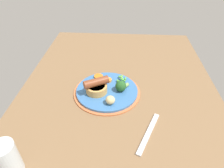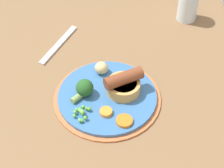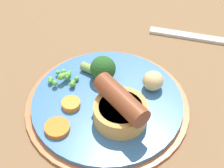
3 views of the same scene
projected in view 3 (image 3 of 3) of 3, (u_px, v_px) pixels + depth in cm
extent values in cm
cube|color=brown|center=(84.00, 95.00, 64.77)|extent=(110.00, 80.00, 3.00)
cylinder|color=#CC6B3D|center=(107.00, 106.00, 60.71)|extent=(26.48, 26.48, 0.50)
cylinder|color=#386BA8|center=(107.00, 104.00, 60.39)|extent=(24.36, 24.36, 1.40)
cylinder|color=tan|center=(121.00, 113.00, 56.29)|extent=(8.24, 8.24, 2.98)
cylinder|color=#33190C|center=(121.00, 107.00, 55.33)|extent=(6.59, 6.59, 0.30)
cylinder|color=brown|center=(121.00, 99.00, 54.11)|extent=(7.28, 9.94, 3.11)
sphere|color=#66A842|center=(74.00, 84.00, 61.82)|extent=(0.80, 0.80, 0.80)
sphere|color=#56AA37|center=(67.00, 77.00, 62.24)|extent=(0.70, 0.70, 0.70)
sphere|color=#66B24E|center=(64.00, 75.00, 62.17)|extent=(0.95, 0.95, 0.95)
sphere|color=#59B749|center=(60.00, 78.00, 61.94)|extent=(0.72, 0.72, 0.72)
sphere|color=#65B837|center=(61.00, 77.00, 61.81)|extent=(0.97, 0.97, 0.97)
sphere|color=#5FAE4C|center=(66.00, 74.00, 62.75)|extent=(0.82, 0.82, 0.82)
sphere|color=#5EAF48|center=(62.00, 76.00, 61.83)|extent=(0.96, 0.96, 0.96)
sphere|color=green|center=(69.00, 75.00, 62.81)|extent=(0.82, 0.82, 0.82)
sphere|color=#65B247|center=(50.00, 79.00, 62.34)|extent=(0.89, 0.89, 0.89)
sphere|color=#58B542|center=(58.00, 72.00, 63.53)|extent=(0.75, 0.75, 0.75)
sphere|color=#60A643|center=(64.00, 76.00, 62.16)|extent=(0.81, 0.81, 0.81)
sphere|color=#55A63F|center=(55.00, 85.00, 61.30)|extent=(0.95, 0.95, 0.95)
sphere|color=#5FA84D|center=(62.00, 76.00, 61.90)|extent=(0.90, 0.90, 0.90)
sphere|color=#5FB83A|center=(50.00, 81.00, 62.14)|extent=(0.76, 0.76, 0.76)
sphere|color=#55A43C|center=(72.00, 84.00, 61.54)|extent=(0.97, 0.97, 0.97)
sphere|color=#5FB13E|center=(64.00, 72.00, 63.53)|extent=(0.85, 0.85, 0.85)
sphere|color=#68AF3A|center=(69.00, 73.00, 63.56)|extent=(0.72, 0.72, 0.72)
sphere|color=#5BAD42|center=(77.00, 79.00, 62.89)|extent=(0.82, 0.82, 0.82)
sphere|color=#235623|center=(103.00, 69.00, 62.10)|extent=(4.30, 4.30, 4.30)
cylinder|color=#7A9E56|center=(89.00, 69.00, 64.12)|extent=(3.25, 3.09, 1.51)
ellipsoid|color=#CCB77F|center=(153.00, 81.00, 60.92)|extent=(4.84, 4.84, 3.16)
cylinder|color=orange|center=(57.00, 128.00, 55.70)|extent=(5.28, 5.28, 0.78)
cylinder|color=orange|center=(71.00, 104.00, 58.90)|extent=(4.18, 4.18, 0.92)
cube|color=silver|center=(196.00, 37.00, 73.13)|extent=(17.13, 8.67, 0.60)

